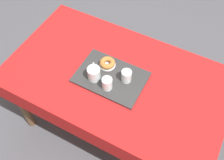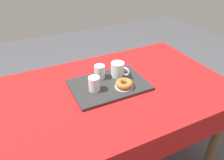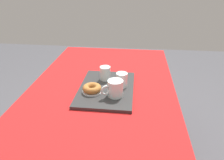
% 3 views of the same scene
% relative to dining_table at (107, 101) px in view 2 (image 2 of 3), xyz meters
% --- Properties ---
extents(dining_table, '(1.51, 0.88, 0.72)m').
position_rel_dining_table_xyz_m(dining_table, '(0.00, 0.00, 0.00)').
color(dining_table, red).
rests_on(dining_table, ground).
extents(serving_tray, '(0.46, 0.32, 0.02)m').
position_rel_dining_table_xyz_m(serving_tray, '(-0.03, -0.03, 0.10)').
color(serving_tray, '#2D2D2D').
rests_on(serving_tray, dining_table).
extents(tea_mug_left, '(0.09, 0.12, 0.09)m').
position_rel_dining_table_xyz_m(tea_mug_left, '(-0.12, -0.09, 0.15)').
color(tea_mug_left, silver).
rests_on(tea_mug_left, serving_tray).
extents(water_glass_near, '(0.07, 0.07, 0.09)m').
position_rel_dining_table_xyz_m(water_glass_near, '(0.08, -0.01, 0.14)').
color(water_glass_near, silver).
rests_on(water_glass_near, serving_tray).
extents(water_glass_far, '(0.07, 0.07, 0.09)m').
position_rel_dining_table_xyz_m(water_glass_far, '(-0.01, -0.12, 0.14)').
color(water_glass_far, silver).
rests_on(water_glass_far, serving_tray).
extents(donut_plate_left, '(0.11, 0.11, 0.01)m').
position_rel_dining_table_xyz_m(donut_plate_left, '(-0.09, 0.04, 0.11)').
color(donut_plate_left, silver).
rests_on(donut_plate_left, serving_tray).
extents(sugar_donut_left, '(0.11, 0.11, 0.04)m').
position_rel_dining_table_xyz_m(sugar_donut_left, '(-0.09, 0.04, 0.13)').
color(sugar_donut_left, '#A3662D').
rests_on(sugar_donut_left, donut_plate_left).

